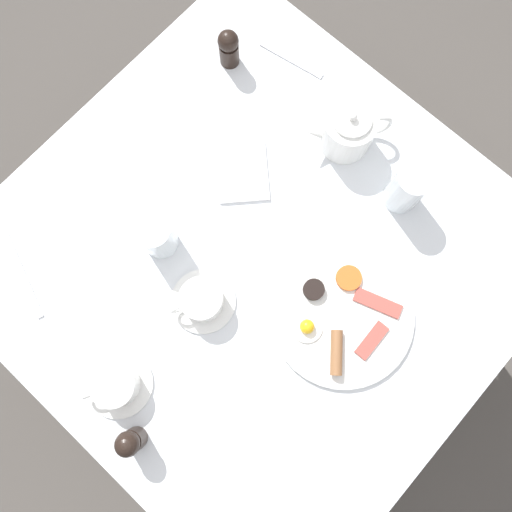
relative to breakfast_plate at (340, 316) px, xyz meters
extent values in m
plane|color=#4C4742|center=(0.03, -0.22, -0.77)|extent=(8.00, 8.00, 0.00)
cube|color=silver|center=(0.03, -0.22, -0.02)|extent=(1.07, 1.10, 0.03)
cylinder|color=brown|center=(-0.46, -0.72, -0.40)|extent=(0.04, 0.04, 0.73)
cylinder|color=brown|center=(0.51, -0.72, -0.40)|extent=(0.04, 0.04, 0.73)
cylinder|color=brown|center=(-0.46, 0.28, -0.40)|extent=(0.04, 0.04, 0.73)
cylinder|color=white|center=(0.00, 0.00, 0.00)|extent=(0.31, 0.31, 0.01)
cylinder|color=white|center=(0.07, -0.04, 0.01)|extent=(0.07, 0.07, 0.00)
sphere|color=yellow|center=(0.07, -0.04, 0.02)|extent=(0.03, 0.03, 0.03)
cylinder|color=brown|center=(0.07, 0.04, 0.02)|extent=(0.09, 0.08, 0.02)
cube|color=#B74C42|center=(0.00, 0.08, 0.01)|extent=(0.09, 0.03, 0.01)
cube|color=#B74C42|center=(-0.07, 0.04, 0.01)|extent=(0.06, 0.11, 0.01)
cylinder|color=#D16023|center=(-0.07, -0.04, 0.01)|extent=(0.06, 0.06, 0.01)
cylinder|color=black|center=(0.00, -0.08, 0.01)|extent=(0.05, 0.05, 0.02)
cylinder|color=white|center=(-0.32, -0.26, 0.04)|extent=(0.12, 0.12, 0.10)
cylinder|color=white|center=(-0.32, -0.26, 0.10)|extent=(0.09, 0.09, 0.01)
sphere|color=white|center=(-0.32, -0.26, 0.11)|extent=(0.02, 0.02, 0.02)
cone|color=white|center=(-0.26, -0.31, 0.05)|extent=(0.06, 0.05, 0.05)
torus|color=white|center=(-0.37, -0.22, 0.04)|extent=(0.07, 0.06, 0.08)
cylinder|color=white|center=(0.42, -0.25, 0.00)|extent=(0.14, 0.14, 0.01)
cylinder|color=white|center=(0.42, -0.25, 0.03)|extent=(0.09, 0.09, 0.06)
cylinder|color=tan|center=(0.42, -0.25, 0.02)|extent=(0.08, 0.08, 0.04)
torus|color=white|center=(0.47, -0.27, 0.03)|extent=(0.04, 0.03, 0.04)
cylinder|color=white|center=(0.18, -0.24, 0.00)|extent=(0.14, 0.14, 0.01)
cylinder|color=white|center=(0.18, -0.24, 0.03)|extent=(0.09, 0.09, 0.06)
cylinder|color=tan|center=(0.18, -0.24, 0.02)|extent=(0.08, 0.08, 0.05)
torus|color=white|center=(0.22, -0.26, 0.03)|extent=(0.04, 0.03, 0.04)
cylinder|color=white|center=(-0.29, -0.07, 0.06)|extent=(0.08, 0.08, 0.13)
cylinder|color=white|center=(0.14, -0.40, 0.05)|extent=(0.08, 0.08, 0.11)
cylinder|color=black|center=(-0.29, -0.59, 0.02)|extent=(0.05, 0.05, 0.06)
sphere|color=black|center=(-0.29, -0.59, 0.07)|extent=(0.05, 0.05, 0.05)
cylinder|color=black|center=(0.47, -0.15, 0.02)|extent=(0.05, 0.05, 0.06)
sphere|color=black|center=(0.47, -0.15, 0.07)|extent=(0.05, 0.05, 0.05)
cube|color=white|center=(-0.10, -0.38, 0.00)|extent=(0.18, 0.18, 0.01)
cube|color=silver|center=(-0.39, -0.49, -0.01)|extent=(0.04, 0.17, 0.00)
cube|color=silver|center=(0.40, -0.58, -0.01)|extent=(0.09, 0.20, 0.00)
camera|label=1|loc=(0.19, -0.07, 1.08)|focal=35.00mm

